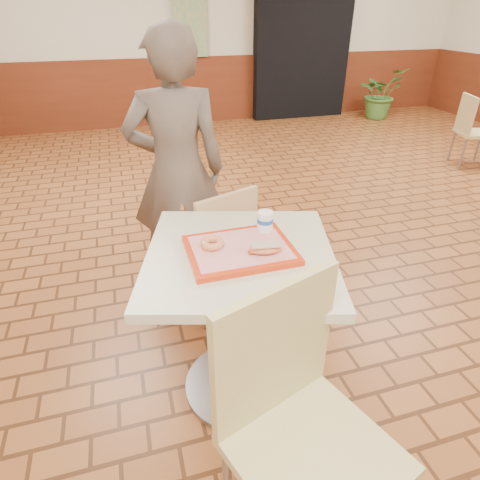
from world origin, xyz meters
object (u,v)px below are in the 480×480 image
object	(u,v)px
chair_main_front	(298,418)
ring_donut	(212,243)
long_john_donut	(265,249)
main_table	(240,303)
chair_main_back	(218,247)
potted_plant	(380,93)
serving_tray	(240,250)
customer	(177,172)
paper_cup	(265,221)
chair_second_left	(471,127)

from	to	relation	value
chair_main_front	ring_donut	distance (m)	0.72
long_john_donut	ring_donut	bearing A→B (deg)	150.30
main_table	chair_main_back	world-z (taller)	chair_main_back
ring_donut	potted_plant	distance (m)	6.22
main_table	serving_tray	bearing A→B (deg)	180.00
chair_main_front	potted_plant	size ratio (longest dim) A/B	1.24
customer	serving_tray	bearing A→B (deg)	101.16
chair_main_back	serving_tray	distance (m)	0.71
main_table	chair_main_front	size ratio (longest dim) A/B	0.81
chair_main_back	customer	bearing A→B (deg)	-86.65
paper_cup	chair_second_left	bearing A→B (deg)	34.26
serving_tray	potted_plant	size ratio (longest dim) A/B	0.53
customer	ring_donut	world-z (taller)	customer
ring_donut	chair_second_left	distance (m)	4.36
chair_main_front	chair_main_back	size ratio (longest dim) A/B	1.19
chair_main_front	long_john_donut	xyz separation A→B (m)	(0.07, 0.54, 0.29)
potted_plant	main_table	bearing A→B (deg)	-128.95
chair_main_back	paper_cup	bearing A→B (deg)	81.30
chair_main_front	chair_second_left	size ratio (longest dim) A/B	1.23
serving_tray	ring_donut	world-z (taller)	ring_donut
potted_plant	serving_tray	bearing A→B (deg)	-128.95
customer	paper_cup	bearing A→B (deg)	111.19
serving_tray	paper_cup	xyz separation A→B (m)	(0.15, 0.11, 0.06)
potted_plant	chair_second_left	bearing A→B (deg)	-98.20
chair_second_left	serving_tray	bearing A→B (deg)	143.49
serving_tray	ring_donut	distance (m)	0.12
customer	main_table	bearing A→B (deg)	101.16
chair_main_back	long_john_donut	xyz separation A→B (m)	(0.04, -0.68, 0.38)
main_table	customer	bearing A→B (deg)	96.49
chair_main_front	chair_second_left	bearing A→B (deg)	21.47
main_table	paper_cup	world-z (taller)	paper_cup
main_table	ring_donut	xyz separation A→B (m)	(-0.11, 0.04, 0.31)
paper_cup	chair_second_left	size ratio (longest dim) A/B	0.11
long_john_donut	potted_plant	xyz separation A→B (m)	(3.79, 4.86, -0.45)
main_table	chair_main_front	distance (m)	0.62
customer	paper_cup	distance (m)	0.90
main_table	potted_plant	distance (m)	6.16
chair_main_back	customer	xyz separation A→B (m)	(-0.16, 0.36, 0.35)
chair_main_front	customer	size ratio (longest dim) A/B	0.61
serving_tray	paper_cup	distance (m)	0.19
ring_donut	potted_plant	world-z (taller)	ring_donut
long_john_donut	paper_cup	bearing A→B (deg)	70.78
chair_main_back	chair_second_left	xyz separation A→B (m)	(3.49, 1.80, -0.02)
potted_plant	long_john_donut	bearing A→B (deg)	-127.94
main_table	chair_main_back	distance (m)	0.62
chair_main_front	chair_second_left	world-z (taller)	chair_main_front
main_table	serving_tray	world-z (taller)	serving_tray
main_table	potted_plant	bearing A→B (deg)	51.05
main_table	chair_main_front	xyz separation A→B (m)	(0.01, -0.61, 0.01)
customer	long_john_donut	distance (m)	1.06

